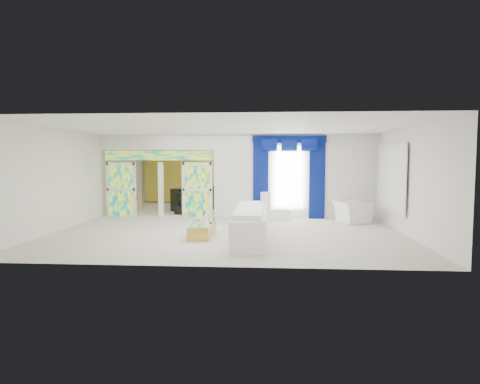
# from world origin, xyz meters

# --- Properties ---
(floor) EXTENTS (12.00, 12.00, 0.00)m
(floor) POSITION_xyz_m (0.00, 0.00, 0.00)
(floor) COLOR #B7AF9E
(floor) RESTS_ON ground
(dividing_wall) EXTENTS (5.70, 0.18, 3.00)m
(dividing_wall) POSITION_xyz_m (2.15, 1.00, 1.50)
(dividing_wall) COLOR white
(dividing_wall) RESTS_ON ground
(dividing_header) EXTENTS (4.30, 0.18, 0.55)m
(dividing_header) POSITION_xyz_m (-2.85, 1.00, 2.73)
(dividing_header) COLOR white
(dividing_header) RESTS_ON dividing_wall
(stained_panel_left) EXTENTS (0.95, 0.04, 2.00)m
(stained_panel_left) POSITION_xyz_m (-4.28, 1.00, 1.00)
(stained_panel_left) COLOR #994C3F
(stained_panel_left) RESTS_ON ground
(stained_panel_right) EXTENTS (0.95, 0.04, 2.00)m
(stained_panel_right) POSITION_xyz_m (-1.42, 1.00, 1.00)
(stained_panel_right) COLOR #994C3F
(stained_panel_right) RESTS_ON ground
(stained_transom) EXTENTS (4.00, 0.05, 0.35)m
(stained_transom) POSITION_xyz_m (-2.85, 1.00, 2.25)
(stained_transom) COLOR #994C3F
(stained_transom) RESTS_ON dividing_header
(window_pane) EXTENTS (1.00, 0.02, 2.30)m
(window_pane) POSITION_xyz_m (1.90, 0.90, 1.45)
(window_pane) COLOR white
(window_pane) RESTS_ON dividing_wall
(blue_drape_left) EXTENTS (0.55, 0.10, 2.80)m
(blue_drape_left) POSITION_xyz_m (0.90, 0.87, 1.40)
(blue_drape_left) COLOR #030444
(blue_drape_left) RESTS_ON ground
(blue_drape_right) EXTENTS (0.55, 0.10, 2.80)m
(blue_drape_right) POSITION_xyz_m (2.90, 0.87, 1.40)
(blue_drape_right) COLOR #030444
(blue_drape_right) RESTS_ON ground
(blue_pelmet) EXTENTS (2.60, 0.12, 0.25)m
(blue_pelmet) POSITION_xyz_m (1.90, 0.87, 2.82)
(blue_pelmet) COLOR #030444
(blue_pelmet) RESTS_ON dividing_wall
(wall_mirror) EXTENTS (0.04, 2.70, 1.90)m
(wall_mirror) POSITION_xyz_m (4.94, -1.00, 1.55)
(wall_mirror) COLOR white
(wall_mirror) RESTS_ON ground
(gold_curtains) EXTENTS (9.70, 0.12, 2.90)m
(gold_curtains) POSITION_xyz_m (0.00, 5.90, 1.50)
(gold_curtains) COLOR #B3922B
(gold_curtains) RESTS_ON ground
(white_sofa) EXTENTS (0.83, 3.82, 0.73)m
(white_sofa) POSITION_xyz_m (0.72, -3.06, 0.36)
(white_sofa) COLOR white
(white_sofa) RESTS_ON ground
(coffee_table) EXTENTS (0.56, 1.66, 0.37)m
(coffee_table) POSITION_xyz_m (-0.63, -2.76, 0.18)
(coffee_table) COLOR gold
(coffee_table) RESTS_ON ground
(console_table) EXTENTS (1.21, 0.49, 0.39)m
(console_table) POSITION_xyz_m (1.38, 0.41, 0.20)
(console_table) COLOR white
(console_table) RESTS_ON ground
(table_lamp) EXTENTS (0.36, 0.36, 0.58)m
(table_lamp) POSITION_xyz_m (1.08, 0.41, 0.68)
(table_lamp) COLOR silver
(table_lamp) RESTS_ON console_table
(armchair) EXTENTS (1.24, 1.32, 0.71)m
(armchair) POSITION_xyz_m (3.98, 0.04, 0.35)
(armchair) COLOR white
(armchair) RESTS_ON ground
(grand_piano) EXTENTS (1.81, 2.11, 0.92)m
(grand_piano) POSITION_xyz_m (-1.91, 3.25, 0.46)
(grand_piano) COLOR black
(grand_piano) RESTS_ON ground
(piano_bench) EXTENTS (1.03, 0.61, 0.32)m
(piano_bench) POSITION_xyz_m (-1.91, 1.65, 0.16)
(piano_bench) COLOR black
(piano_bench) RESTS_ON ground
(tv_console) EXTENTS (0.58, 0.53, 0.81)m
(tv_console) POSITION_xyz_m (-4.47, 2.97, 0.40)
(tv_console) COLOR tan
(tv_console) RESTS_ON ground
(chandelier) EXTENTS (0.60, 0.60, 0.60)m
(chandelier) POSITION_xyz_m (-2.30, 3.40, 2.65)
(chandelier) COLOR gold
(chandelier) RESTS_ON ceiling
(decanters) EXTENTS (0.19, 1.03, 0.19)m
(decanters) POSITION_xyz_m (-0.60, -2.61, 0.45)
(decanters) COLOR navy
(decanters) RESTS_ON coffee_table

